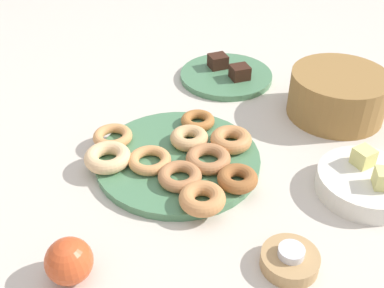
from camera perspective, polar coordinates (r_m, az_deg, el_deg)
The scene contains 21 objects.
ground_plane at distance 0.99m, azimuth -1.73°, elevation -2.31°, with size 2.40×2.40×0.00m, color beige.
donut_plate at distance 0.99m, azimuth -1.74°, elevation -1.90°, with size 0.35×0.35×0.02m, color #4C7F56.
donut_0 at distance 1.00m, azimuth 4.82°, elevation 0.55°, with size 0.09×0.09×0.03m, color #C6844C.
donut_1 at distance 1.01m, azimuth -0.35°, elevation 0.75°, with size 0.08×0.08×0.03m, color tan.
donut_2 at distance 0.91m, azimuth -1.70°, elevation -4.00°, with size 0.09×0.09×0.02m, color #B27547.
donut_3 at distance 1.03m, azimuth -9.72°, elevation 0.92°, with size 0.09×0.09×0.02m, color tan.
donut_4 at distance 0.91m, azimuth 5.62°, elevation -4.25°, with size 0.08×0.08×0.03m, color #995B2D.
donut_5 at distance 0.95m, azimuth -5.23°, elevation -2.00°, with size 0.09×0.09×0.02m, color tan.
donut_6 at distance 1.07m, azimuth 0.71°, elevation 2.89°, with size 0.08×0.08×0.02m, color #AD6B33.
donut_7 at distance 0.97m, azimuth -10.34°, elevation -1.63°, with size 0.10×0.10×0.03m, color #EABC84.
donut_8 at distance 0.86m, azimuth 1.26°, elevation -6.72°, with size 0.09×0.09×0.03m, color #C6844C.
donut_9 at distance 0.95m, azimuth 2.01°, elevation -1.83°, with size 0.09×0.09×0.03m, color #B27547.
cake_plate at distance 1.30m, azimuth 4.21°, elevation 8.36°, with size 0.25×0.25×0.02m, color #4C7F56.
brownie_near at distance 1.32m, azimuth 3.21°, elevation 10.13°, with size 0.04×0.05×0.04m, color #381E14.
brownie_far at distance 1.27m, azimuth 5.89°, elevation 8.77°, with size 0.04×0.05×0.04m, color #381E14.
candle_holder at distance 0.80m, azimuth 11.92°, elevation -13.85°, with size 0.10×0.10×0.03m, color tan.
tealight at distance 0.79m, azimuth 12.11°, elevation -12.86°, with size 0.04×0.04×0.01m, color silver.
basket at distance 1.17m, azimuth 17.46°, elevation 5.81°, with size 0.23×0.23×0.11m, color olive.
fruit_bowl at distance 0.97m, azimuth 20.56°, elevation -4.53°, with size 0.19×0.19×0.04m, color silver.
melon_chunk_left at distance 0.97m, azimuth 20.35°, elevation -1.50°, with size 0.04×0.04×0.04m, color #DBD67A.
apple at distance 0.78m, azimuth -14.88°, elevation -13.74°, with size 0.08×0.08×0.08m, color #CC4C23.
Camera 1 is at (0.77, -0.03, 0.62)m, focal length 43.38 mm.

